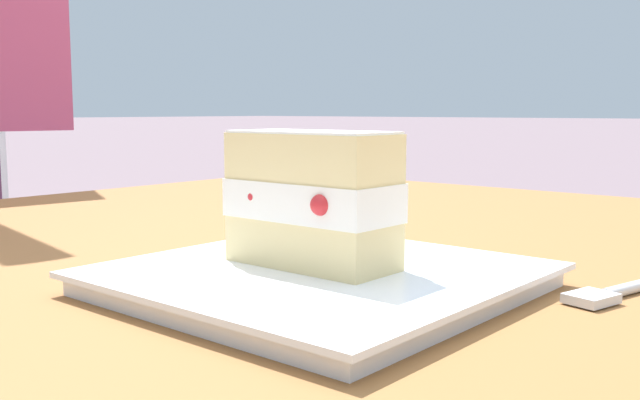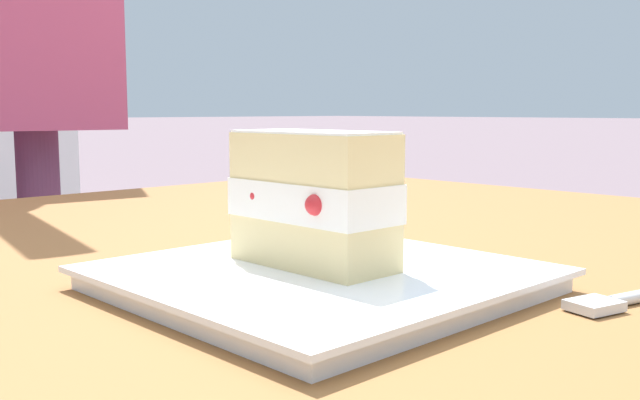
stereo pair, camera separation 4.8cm
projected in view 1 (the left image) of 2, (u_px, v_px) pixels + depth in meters
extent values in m
cylinder|color=brown|center=(292.00, 386.00, 1.40)|extent=(0.07, 0.07, 0.73)
cube|color=brown|center=(527.00, 285.00, 0.59)|extent=(1.45, 0.99, 0.04)
cube|color=white|center=(320.00, 282.00, 0.49)|extent=(0.24, 0.24, 0.01)
cube|color=white|center=(320.00, 270.00, 0.49)|extent=(0.25, 0.25, 0.00)
cube|color=#EAD18C|center=(312.00, 242.00, 0.49)|extent=(0.12, 0.05, 0.03)
cube|color=white|center=(312.00, 200.00, 0.49)|extent=(0.12, 0.05, 0.03)
sphere|color=red|center=(321.00, 205.00, 0.45)|extent=(0.01, 0.01, 0.01)
sphere|color=red|center=(255.00, 196.00, 0.49)|extent=(0.01, 0.01, 0.01)
sphere|color=red|center=(342.00, 194.00, 0.50)|extent=(0.01, 0.01, 0.01)
sphere|color=red|center=(357.00, 200.00, 0.50)|extent=(0.02, 0.02, 0.02)
cube|color=#EAD18C|center=(312.00, 157.00, 0.48)|extent=(0.12, 0.05, 0.03)
cube|color=white|center=(312.00, 132.00, 0.48)|extent=(0.11, 0.05, 0.00)
cube|color=silver|center=(591.00, 298.00, 0.45)|extent=(0.03, 0.03, 0.01)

